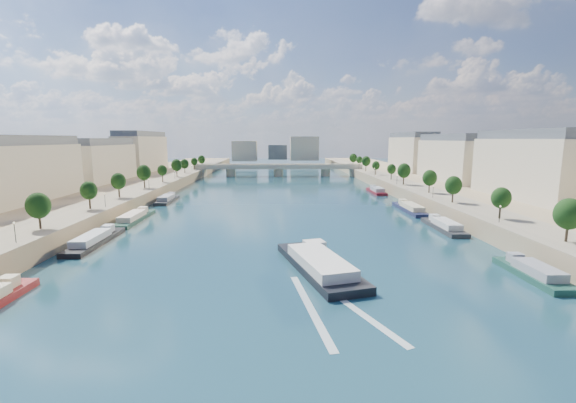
{
  "coord_description": "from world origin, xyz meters",
  "views": [
    {
      "loc": [
        -1.53,
        -44.54,
        25.27
      ],
      "look_at": [
        2.29,
        78.74,
        5.0
      ],
      "focal_mm": 24.0,
      "sensor_mm": 36.0,
      "label": 1
    }
  ],
  "objects": [
    {
      "name": "pave_left",
      "position": [
        -57.0,
        100.0,
        5.05
      ],
      "size": [
        14.0,
        520.0,
        0.1
      ],
      "primitive_type": "cube",
      "color": "gray",
      "rests_on": "quay_left"
    },
    {
      "name": "skyline",
      "position": [
        3.19,
        319.52,
        14.66
      ],
      "size": [
        79.0,
        42.0,
        22.0
      ],
      "color": "beige",
      "rests_on": "ground"
    },
    {
      "name": "ground",
      "position": [
        0.0,
        100.0,
        0.0
      ],
      "size": [
        700.0,
        700.0,
        0.0
      ],
      "primitive_type": "plane",
      "color": "#0B2B34",
      "rests_on": "ground"
    },
    {
      "name": "pave_right",
      "position": [
        57.0,
        100.0,
        5.05
      ],
      "size": [
        14.0,
        520.0,
        0.1
      ],
      "primitive_type": "cube",
      "color": "gray",
      "rests_on": "quay_right"
    },
    {
      "name": "bridge",
      "position": [
        0.0,
        215.31,
        5.08
      ],
      "size": [
        112.0,
        12.0,
        8.15
      ],
      "color": "#C1B79E",
      "rests_on": "ground"
    },
    {
      "name": "quay_right",
      "position": [
        72.0,
        100.0,
        2.5
      ],
      "size": [
        44.0,
        520.0,
        5.0
      ],
      "primitive_type": "cube",
      "color": "#9E8460",
      "rests_on": "ground"
    },
    {
      "name": "lamps_left",
      "position": [
        -52.5,
        90.0,
        7.78
      ],
      "size": [
        0.36,
        200.36,
        4.28
      ],
      "color": "black",
      "rests_on": "ground"
    },
    {
      "name": "tour_barge",
      "position": [
        6.69,
        26.71,
        1.15
      ],
      "size": [
        15.9,
        30.81,
        4.02
      ],
      "rotation": [
        0.0,
        0.0,
        0.26
      ],
      "color": "black",
      "rests_on": "ground"
    },
    {
      "name": "lamps_right",
      "position": [
        52.5,
        105.0,
        7.78
      ],
      "size": [
        0.36,
        200.36,
        4.28
      ],
      "color": "black",
      "rests_on": "ground"
    },
    {
      "name": "trees_right",
      "position": [
        55.0,
        110.0,
        10.48
      ],
      "size": [
        4.8,
        268.8,
        8.26
      ],
      "color": "#382B1E",
      "rests_on": "ground"
    },
    {
      "name": "moored_barges_left",
      "position": [
        -45.5,
        42.69,
        0.84
      ],
      "size": [
        5.0,
        158.25,
        3.6
      ],
      "color": "#182036",
      "rests_on": "ground"
    },
    {
      "name": "quay_left",
      "position": [
        -72.0,
        100.0,
        2.5
      ],
      "size": [
        44.0,
        520.0,
        5.0
      ],
      "primitive_type": "cube",
      "color": "#9E8460",
      "rests_on": "ground"
    },
    {
      "name": "trees_left",
      "position": [
        -55.0,
        102.0,
        10.48
      ],
      "size": [
        4.8,
        268.8,
        8.26
      ],
      "color": "#382B1E",
      "rests_on": "ground"
    },
    {
      "name": "wake",
      "position": [
        6.69,
        10.15,
        0.02
      ],
      "size": [
        14.28,
        25.91,
        0.04
      ],
      "color": "silver",
      "rests_on": "ground"
    },
    {
      "name": "moored_barges_right",
      "position": [
        45.5,
        58.82,
        0.84
      ],
      "size": [
        5.0,
        166.63,
        3.6
      ],
      "color": "black",
      "rests_on": "ground"
    },
    {
      "name": "buildings_left",
      "position": [
        -85.0,
        112.0,
        16.45
      ],
      "size": [
        16.0,
        226.0,
        23.2
      ],
      "color": "beige",
      "rests_on": "ground"
    },
    {
      "name": "buildings_right",
      "position": [
        85.0,
        112.0,
        16.45
      ],
      "size": [
        16.0,
        226.0,
        23.2
      ],
      "color": "beige",
      "rests_on": "ground"
    }
  ]
}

